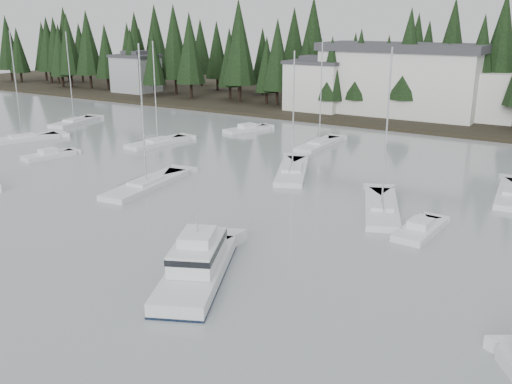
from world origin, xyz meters
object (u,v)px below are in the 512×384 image
sailboat_7 (292,172)px  cabin_cruiser_center (197,268)px  sailboat_0 (147,186)px  sailboat_9 (319,146)px  runabout_0 (49,156)px  runabout_1 (420,231)px  sailboat_4 (158,144)px  sailboat_1 (23,140)px  sailboat_11 (381,210)px  sailboat_5 (74,123)px  house_west (317,84)px  runabout_3 (247,130)px  harbor_inn (414,81)px  house_far_west (136,73)px

sailboat_7 → cabin_cruiser_center: bearing=171.6°
sailboat_0 → sailboat_9: bearing=-20.4°
runabout_0 → runabout_1: 42.52m
sailboat_4 → sailboat_1: bearing=122.3°
sailboat_11 → sailboat_5: bearing=53.1°
cabin_cruiser_center → sailboat_1: size_ratio=0.75×
sailboat_9 → runabout_1: sailboat_9 is taller
sailboat_7 → sailboat_11: size_ratio=0.93×
sailboat_11 → sailboat_7: bearing=39.1°
house_west → cabin_cruiser_center: 64.40m
sailboat_1 → sailboat_5: sailboat_1 is taller
house_west → sailboat_1: size_ratio=0.67×
sailboat_5 → runabout_3: size_ratio=1.90×
cabin_cruiser_center → sailboat_4: bearing=20.3°
sailboat_9 → sailboat_4: bearing=118.6°
sailboat_9 → runabout_1: (19.27, -22.69, 0.05)m
harbor_inn → cabin_cruiser_center: bearing=-83.8°
sailboat_7 → runabout_0: sailboat_7 is taller
sailboat_5 → runabout_0: size_ratio=2.29×
house_west → runabout_0: house_west is taller
house_west → sailboat_7: (15.10, -35.91, -4.60)m
cabin_cruiser_center → sailboat_11: (5.03, 17.96, -0.59)m
sailboat_0 → sailboat_1: 28.89m
runabout_3 → sailboat_11: bearing=-111.4°
cabin_cruiser_center → sailboat_1: bearing=40.7°
sailboat_4 → house_far_west: bearing=53.7°
sailboat_9 → house_far_west: bearing=64.7°
cabin_cruiser_center → sailboat_11: 18.66m
harbor_inn → sailboat_0: (-9.04, -50.87, -5.71)m
runabout_0 → sailboat_4: bearing=-13.4°
sailboat_1 → sailboat_11: (48.91, -2.18, -0.01)m
cabin_cruiser_center → runabout_3: 46.97m
house_far_west → runabout_1: size_ratio=1.42×
house_west → sailboat_0: size_ratio=0.70×
house_west → sailboat_4: sailboat_4 is taller
cabin_cruiser_center → runabout_0: (-33.32, 15.79, -0.53)m
house_far_west → sailboat_1: sailboat_1 is taller
sailboat_1 → runabout_0: (10.56, -4.36, 0.05)m
sailboat_4 → runabout_3: 14.08m
sailboat_4 → sailboat_9: 20.04m
house_west → runabout_1: bearing=-55.8°
sailboat_0 → sailboat_1: (-27.96, 7.26, 0.01)m
sailboat_0 → runabout_1: size_ratio=2.27×
runabout_0 → runabout_1: bearing=-79.4°
sailboat_0 → runabout_3: bearing=7.1°
house_far_west → sailboat_11: (68.96, -44.45, -4.33)m
sailboat_0 → runabout_1: bearing=-93.0°
house_west → sailboat_1: bearing=-118.6°
harbor_inn → runabout_1: harbor_inn is taller
sailboat_1 → runabout_1: 53.35m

